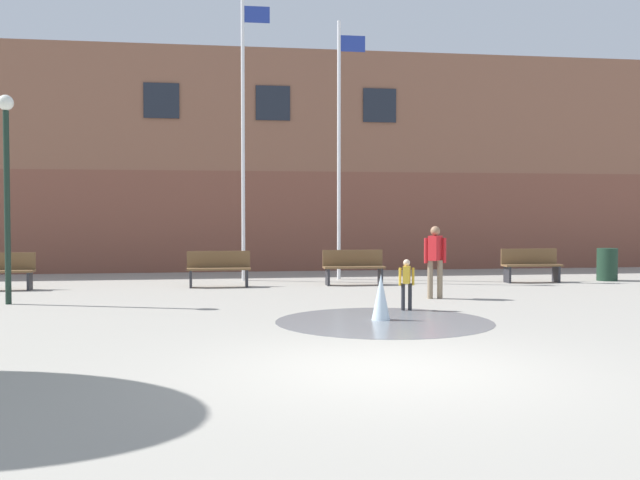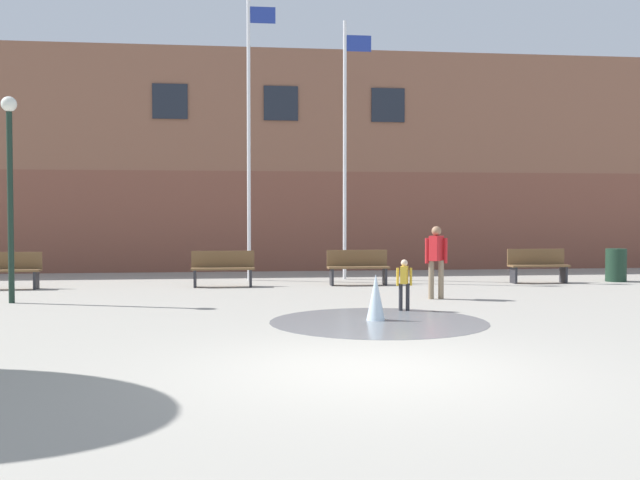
{
  "view_description": "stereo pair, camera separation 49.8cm",
  "coord_description": "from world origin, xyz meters",
  "px_view_note": "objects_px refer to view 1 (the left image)",
  "views": [
    {
      "loc": [
        -2.14,
        -8.65,
        1.86
      ],
      "look_at": [
        0.27,
        7.11,
        1.3
      ],
      "focal_mm": 42.0,
      "sensor_mm": 36.0,
      "label": 1
    },
    {
      "loc": [
        -1.64,
        -8.72,
        1.86
      ],
      "look_at": [
        0.27,
        7.11,
        1.3
      ],
      "focal_mm": 42.0,
      "sensor_mm": 36.0,
      "label": 2
    }
  ],
  "objects_px": {
    "flagpole_left": "(244,128)",
    "lamp_post_left_lane": "(7,170)",
    "park_bench_center": "(219,268)",
    "park_bench_left_of_flagpoles": "(0,271)",
    "park_bench_under_right_flagpole": "(354,267)",
    "park_bench_far_right": "(531,265)",
    "adult_in_red": "(435,256)",
    "child_in_fountain": "(407,280)",
    "trash_can": "(607,264)",
    "flagpole_right": "(340,142)"
  },
  "relations": [
    {
      "from": "flagpole_left",
      "to": "lamp_post_left_lane",
      "type": "height_order",
      "value": "flagpole_left"
    },
    {
      "from": "park_bench_center",
      "to": "park_bench_left_of_flagpoles",
      "type": "bearing_deg",
      "value": -179.96
    },
    {
      "from": "park_bench_under_right_flagpole",
      "to": "park_bench_far_right",
      "type": "height_order",
      "value": "same"
    },
    {
      "from": "adult_in_red",
      "to": "child_in_fountain",
      "type": "distance_m",
      "value": 2.22
    },
    {
      "from": "park_bench_left_of_flagpoles",
      "to": "trash_can",
      "type": "xyz_separation_m",
      "value": [
        15.99,
        0.21,
        -0.03
      ]
    },
    {
      "from": "park_bench_far_right",
      "to": "flagpole_left",
      "type": "relative_size",
      "value": 0.2
    },
    {
      "from": "park_bench_far_right",
      "to": "trash_can",
      "type": "height_order",
      "value": "park_bench_far_right"
    },
    {
      "from": "flagpole_right",
      "to": "park_bench_left_of_flagpoles",
      "type": "bearing_deg",
      "value": -168.33
    },
    {
      "from": "park_bench_left_of_flagpoles",
      "to": "trash_can",
      "type": "distance_m",
      "value": 15.99
    },
    {
      "from": "adult_in_red",
      "to": "flagpole_right",
      "type": "relative_size",
      "value": 0.22
    },
    {
      "from": "park_bench_center",
      "to": "park_bench_far_right",
      "type": "bearing_deg",
      "value": 0.42
    },
    {
      "from": "park_bench_center",
      "to": "park_bench_far_right",
      "type": "relative_size",
      "value": 1.0
    },
    {
      "from": "park_bench_under_right_flagpole",
      "to": "park_bench_far_right",
      "type": "xyz_separation_m",
      "value": [
        4.91,
        0.01,
        0.0
      ]
    },
    {
      "from": "park_bench_under_right_flagpole",
      "to": "adult_in_red",
      "type": "distance_m",
      "value": 3.6
    },
    {
      "from": "park_bench_left_of_flagpoles",
      "to": "flagpole_left",
      "type": "distance_m",
      "value": 7.32
    },
    {
      "from": "park_bench_left_of_flagpoles",
      "to": "lamp_post_left_lane",
      "type": "distance_m",
      "value": 3.87
    },
    {
      "from": "lamp_post_left_lane",
      "to": "flagpole_right",
      "type": "bearing_deg",
      "value": 31.56
    },
    {
      "from": "park_bench_far_right",
      "to": "child_in_fountain",
      "type": "xyz_separation_m",
      "value": [
        -4.91,
        -5.25,
        0.1
      ]
    },
    {
      "from": "park_bench_center",
      "to": "adult_in_red",
      "type": "height_order",
      "value": "adult_in_red"
    },
    {
      "from": "park_bench_far_right",
      "to": "lamp_post_left_lane",
      "type": "distance_m",
      "value": 13.31
    },
    {
      "from": "trash_can",
      "to": "park_bench_left_of_flagpoles",
      "type": "bearing_deg",
      "value": -179.24
    },
    {
      "from": "park_bench_far_right",
      "to": "lamp_post_left_lane",
      "type": "bearing_deg",
      "value": -166.55
    },
    {
      "from": "park_bench_far_right",
      "to": "child_in_fountain",
      "type": "height_order",
      "value": "child_in_fountain"
    },
    {
      "from": "flagpole_right",
      "to": "trash_can",
      "type": "bearing_deg",
      "value": -12.34
    },
    {
      "from": "park_bench_left_of_flagpoles",
      "to": "park_bench_center",
      "type": "xyz_separation_m",
      "value": [
        5.27,
        0.0,
        0.0
      ]
    },
    {
      "from": "child_in_fountain",
      "to": "lamp_post_left_lane",
      "type": "xyz_separation_m",
      "value": [
        -7.83,
        2.2,
        2.18
      ]
    },
    {
      "from": "flagpole_left",
      "to": "trash_can",
      "type": "height_order",
      "value": "flagpole_left"
    },
    {
      "from": "park_bench_left_of_flagpoles",
      "to": "flagpole_right",
      "type": "height_order",
      "value": "flagpole_right"
    },
    {
      "from": "adult_in_red",
      "to": "flagpole_left",
      "type": "relative_size",
      "value": 0.2
    },
    {
      "from": "flagpole_right",
      "to": "lamp_post_left_lane",
      "type": "xyz_separation_m",
      "value": [
        -7.79,
        -4.79,
        -1.12
      ]
    },
    {
      "from": "park_bench_under_right_flagpole",
      "to": "trash_can",
      "type": "height_order",
      "value": "park_bench_under_right_flagpole"
    },
    {
      "from": "flagpole_right",
      "to": "trash_can",
      "type": "distance_m",
      "value": 8.19
    },
    {
      "from": "lamp_post_left_lane",
      "to": "adult_in_red",
      "type": "bearing_deg",
      "value": -2.16
    },
    {
      "from": "flagpole_right",
      "to": "trash_can",
      "type": "height_order",
      "value": "flagpole_right"
    },
    {
      "from": "lamp_post_left_lane",
      "to": "trash_can",
      "type": "xyz_separation_m",
      "value": [
        15.06,
        3.19,
        -2.31
      ]
    },
    {
      "from": "park_bench_far_right",
      "to": "flagpole_right",
      "type": "relative_size",
      "value": 0.22
    },
    {
      "from": "adult_in_red",
      "to": "park_bench_under_right_flagpole",
      "type": "bearing_deg",
      "value": -119.72
    },
    {
      "from": "adult_in_red",
      "to": "lamp_post_left_lane",
      "type": "xyz_separation_m",
      "value": [
        -8.99,
        0.34,
        1.83
      ]
    },
    {
      "from": "park_bench_under_right_flagpole",
      "to": "park_bench_far_right",
      "type": "distance_m",
      "value": 4.91
    },
    {
      "from": "adult_in_red",
      "to": "child_in_fountain",
      "type": "bearing_deg",
      "value": 9.75
    },
    {
      "from": "park_bench_under_right_flagpole",
      "to": "flagpole_right",
      "type": "distance_m",
      "value": 3.83
    },
    {
      "from": "child_in_fountain",
      "to": "trash_can",
      "type": "height_order",
      "value": "child_in_fountain"
    },
    {
      "from": "park_bench_left_of_flagpoles",
      "to": "park_bench_center",
      "type": "relative_size",
      "value": 1.0
    },
    {
      "from": "adult_in_red",
      "to": "lamp_post_left_lane",
      "type": "relative_size",
      "value": 0.37
    },
    {
      "from": "park_bench_under_right_flagpole",
      "to": "adult_in_red",
      "type": "height_order",
      "value": "adult_in_red"
    },
    {
      "from": "park_bench_far_right",
      "to": "park_bench_center",
      "type": "bearing_deg",
      "value": -179.58
    },
    {
      "from": "park_bench_center",
      "to": "child_in_fountain",
      "type": "height_order",
      "value": "child_in_fountain"
    },
    {
      "from": "park_bench_left_of_flagpoles",
      "to": "trash_can",
      "type": "bearing_deg",
      "value": 0.76
    },
    {
      "from": "park_bench_left_of_flagpoles",
      "to": "lamp_post_left_lane",
      "type": "xyz_separation_m",
      "value": [
        0.93,
        -2.98,
        2.28
      ]
    },
    {
      "from": "flagpole_left",
      "to": "lamp_post_left_lane",
      "type": "bearing_deg",
      "value": -136.73
    }
  ]
}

